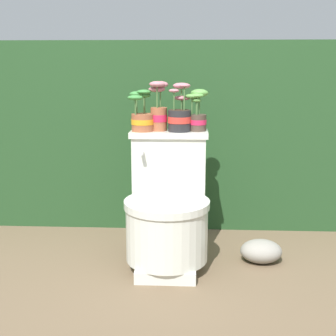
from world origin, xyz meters
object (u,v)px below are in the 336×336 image
Objects in this scene: potted_plant_left at (142,117)px; potted_plant_midleft at (159,110)px; potted_plant_middle at (180,115)px; potted_plant_midright at (197,114)px; toilet at (168,213)px; garden_stone at (261,251)px.

potted_plant_midleft is (0.09, 0.02, 0.03)m from potted_plant_left.
potted_plant_middle is at bearing -8.46° from potted_plant_midleft.
toilet is at bearing -130.76° from potted_plant_midright.
potted_plant_left is at bearing 134.16° from toilet.
toilet is at bearing -110.41° from potted_plant_middle.
potted_plant_midright is at bearing 49.24° from toilet.
garden_stone is (0.63, -0.09, -0.69)m from potted_plant_left.
potted_plant_midleft is 1.18× the size of garden_stone.
toilet is at bearing -71.63° from potted_plant_midleft.
potted_plant_midright is (0.29, 0.03, 0.01)m from potted_plant_left.
potted_plant_midleft is (-0.05, 0.17, 0.51)m from toilet.
potted_plant_midleft is 0.12m from potted_plant_middle.
potted_plant_middle is 0.83m from garden_stone.
potted_plant_middle is at bearing 167.31° from garden_stone.
garden_stone is (0.34, -0.12, -0.71)m from potted_plant_midright.
potted_plant_midright is at bearing 5.11° from potted_plant_left.
potted_plant_midright reaches higher than toilet.
garden_stone is at bearing -8.40° from potted_plant_left.
potted_plant_middle is (0.11, -0.02, -0.03)m from potted_plant_midleft.
potted_plant_midleft reaches higher than garden_stone.
potted_plant_left is 0.94m from garden_stone.
potted_plant_midleft reaches higher than potted_plant_midright.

